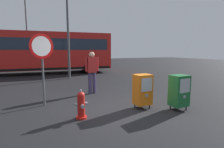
{
  "coord_description": "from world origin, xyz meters",
  "views": [
    {
      "loc": [
        -2.34,
        -4.41,
        1.73
      ],
      "look_at": [
        0.3,
        1.2,
        0.9
      ],
      "focal_mm": 28.54,
      "sensor_mm": 36.0,
      "label": 1
    }
  ],
  "objects_px": {
    "pedestrian": "(92,70)",
    "street_light_near_right": "(67,6)",
    "newspaper_box_primary": "(143,89)",
    "street_light_near_left": "(26,17)",
    "newspaper_box_secondary": "(179,91)",
    "bus_near": "(38,51)",
    "fire_hydrant": "(81,105)",
    "stop_sign": "(42,55)"
  },
  "relations": [
    {
      "from": "stop_sign",
      "to": "fire_hydrant",
      "type": "bearing_deg",
      "value": -63.67
    },
    {
      "from": "bus_near",
      "to": "street_light_near_left",
      "type": "distance_m",
      "value": 5.88
    },
    {
      "from": "stop_sign",
      "to": "bus_near",
      "type": "xyz_separation_m",
      "value": [
        0.27,
        8.36,
        0.11
      ]
    },
    {
      "from": "fire_hydrant",
      "to": "stop_sign",
      "type": "relative_size",
      "value": 0.33
    },
    {
      "from": "fire_hydrant",
      "to": "stop_sign",
      "type": "distance_m",
      "value": 2.12
    },
    {
      "from": "fire_hydrant",
      "to": "street_light_near_left",
      "type": "bearing_deg",
      "value": 94.35
    },
    {
      "from": "pedestrian",
      "to": "bus_near",
      "type": "distance_m",
      "value": 7.67
    },
    {
      "from": "newspaper_box_secondary",
      "to": "bus_near",
      "type": "height_order",
      "value": "bus_near"
    },
    {
      "from": "fire_hydrant",
      "to": "pedestrian",
      "type": "height_order",
      "value": "pedestrian"
    },
    {
      "from": "newspaper_box_primary",
      "to": "pedestrian",
      "type": "xyz_separation_m",
      "value": [
        -0.76,
        2.4,
        0.38
      ]
    },
    {
      "from": "fire_hydrant",
      "to": "newspaper_box_secondary",
      "type": "bearing_deg",
      "value": -11.11
    },
    {
      "from": "stop_sign",
      "to": "newspaper_box_primary",
      "type": "bearing_deg",
      "value": -29.59
    },
    {
      "from": "pedestrian",
      "to": "street_light_near_right",
      "type": "distance_m",
      "value": 5.42
    },
    {
      "from": "street_light_near_left",
      "to": "street_light_near_right",
      "type": "relative_size",
      "value": 1.13
    },
    {
      "from": "newspaper_box_primary",
      "to": "pedestrian",
      "type": "relative_size",
      "value": 0.61
    },
    {
      "from": "fire_hydrant",
      "to": "stop_sign",
      "type": "height_order",
      "value": "stop_sign"
    },
    {
      "from": "street_light_near_left",
      "to": "street_light_near_right",
      "type": "bearing_deg",
      "value": -74.79
    },
    {
      "from": "fire_hydrant",
      "to": "street_light_near_right",
      "type": "relative_size",
      "value": 0.1
    },
    {
      "from": "newspaper_box_primary",
      "to": "street_light_near_right",
      "type": "distance_m",
      "value": 7.67
    },
    {
      "from": "bus_near",
      "to": "fire_hydrant",
      "type": "bearing_deg",
      "value": -81.91
    },
    {
      "from": "newspaper_box_primary",
      "to": "street_light_near_left",
      "type": "relative_size",
      "value": 0.12
    },
    {
      "from": "street_light_near_left",
      "to": "stop_sign",
      "type": "bearing_deg",
      "value": -88.42
    },
    {
      "from": "pedestrian",
      "to": "newspaper_box_primary",
      "type": "bearing_deg",
      "value": -72.35
    },
    {
      "from": "pedestrian",
      "to": "street_light_near_right",
      "type": "xyz_separation_m",
      "value": [
        -0.03,
        4.24,
        3.38
      ]
    },
    {
      "from": "street_light_near_left",
      "to": "street_light_near_right",
      "type": "distance_m",
      "value": 8.48
    },
    {
      "from": "newspaper_box_primary",
      "to": "newspaper_box_secondary",
      "type": "bearing_deg",
      "value": -33.52
    },
    {
      "from": "fire_hydrant",
      "to": "newspaper_box_secondary",
      "type": "height_order",
      "value": "newspaper_box_secondary"
    },
    {
      "from": "newspaper_box_primary",
      "to": "stop_sign",
      "type": "bearing_deg",
      "value": 150.41
    },
    {
      "from": "fire_hydrant",
      "to": "pedestrian",
      "type": "xyz_separation_m",
      "value": [
        1.12,
        2.44,
        0.6
      ]
    },
    {
      "from": "pedestrian",
      "to": "newspaper_box_secondary",
      "type": "bearing_deg",
      "value": -61.24
    },
    {
      "from": "fire_hydrant",
      "to": "pedestrian",
      "type": "relative_size",
      "value": 0.45
    },
    {
      "from": "bus_near",
      "to": "street_light_near_left",
      "type": "relative_size",
      "value": 1.26
    },
    {
      "from": "pedestrian",
      "to": "fire_hydrant",
      "type": "bearing_deg",
      "value": -114.75
    },
    {
      "from": "bus_near",
      "to": "street_light_near_right",
      "type": "height_order",
      "value": "street_light_near_right"
    },
    {
      "from": "fire_hydrant",
      "to": "bus_near",
      "type": "relative_size",
      "value": 0.07
    },
    {
      "from": "pedestrian",
      "to": "street_light_near_left",
      "type": "distance_m",
      "value": 13.19
    },
    {
      "from": "stop_sign",
      "to": "street_light_near_left",
      "type": "height_order",
      "value": "street_light_near_left"
    },
    {
      "from": "street_light_near_right",
      "to": "newspaper_box_primary",
      "type": "bearing_deg",
      "value": -83.18
    },
    {
      "from": "newspaper_box_primary",
      "to": "bus_near",
      "type": "bearing_deg",
      "value": 103.58
    },
    {
      "from": "newspaper_box_primary",
      "to": "newspaper_box_secondary",
      "type": "xyz_separation_m",
      "value": [
        0.87,
        -0.58,
        0.0
      ]
    },
    {
      "from": "stop_sign",
      "to": "street_light_near_right",
      "type": "relative_size",
      "value": 0.3
    },
    {
      "from": "fire_hydrant",
      "to": "pedestrian",
      "type": "distance_m",
      "value": 2.75
    }
  ]
}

